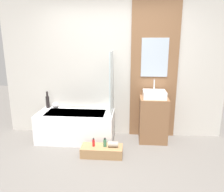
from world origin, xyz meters
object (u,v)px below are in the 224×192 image
wooden_step_bench (102,151)px  vase_tall_dark (48,101)px  bathtub (76,126)px  vase_round_light (56,105)px  sink (154,94)px  bottle_soap_secondary (105,143)px  bottle_soap_primary (94,143)px

wooden_step_bench → vase_tall_dark: size_ratio=2.04×
bathtub → vase_round_light: 0.59m
sink → bottle_soap_secondary: (-0.82, -0.65, -0.66)m
wooden_step_bench → vase_tall_dark: 1.54m
bottle_soap_secondary → sink: bearing=38.4°
wooden_step_bench → bathtub: bearing=134.6°
bottle_soap_primary → bottle_soap_secondary: (0.18, 0.00, 0.00)m
sink → vase_tall_dark: sink is taller
wooden_step_bench → bottle_soap_primary: bearing=180.0°
vase_round_light → bathtub: bearing=-26.0°
wooden_step_bench → vase_round_light: (-1.00, 0.78, 0.52)m
bathtub → wooden_step_bench: size_ratio=2.08×
sink → vase_round_light: bearing=176.0°
vase_tall_dark → bottle_soap_primary: size_ratio=2.37×
wooden_step_bench → sink: size_ratio=1.67×
bathtub → sink: (1.43, 0.09, 0.62)m
wooden_step_bench → bottle_soap_primary: bottle_soap_primary is taller
vase_tall_dark → bottle_soap_primary: (1.03, -0.81, -0.44)m
bathtub → bottle_soap_primary: size_ratio=10.02×
wooden_step_bench → bottle_soap_secondary: bottle_soap_secondary is taller
vase_tall_dark → vase_round_light: 0.18m
vase_tall_dark → bottle_soap_secondary: vase_tall_dark is taller
bottle_soap_secondary → bathtub: bearing=137.1°
bathtub → bottle_soap_secondary: 0.83m
bathtub → sink: 1.56m
bathtub → vase_tall_dark: bearing=158.2°
sink → vase_tall_dark: (-2.04, 0.16, -0.22)m
wooden_step_bench → vase_tall_dark: (-1.17, 0.81, 0.59)m
bathtub → sink: bearing=3.5°
vase_tall_dark → vase_round_light: (0.17, -0.03, -0.07)m
bathtub → wooden_step_bench: (0.56, -0.56, -0.19)m
wooden_step_bench → vase_tall_dark: bearing=145.3°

